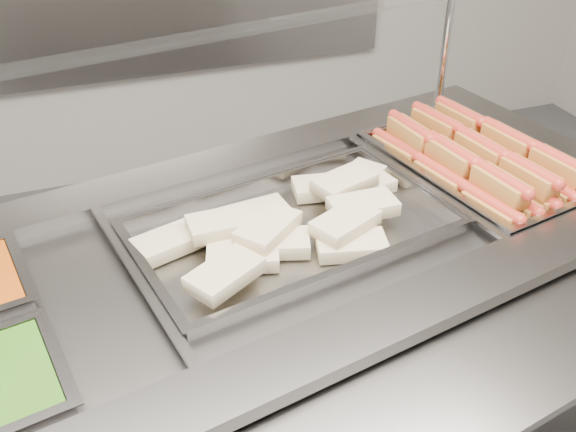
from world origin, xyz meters
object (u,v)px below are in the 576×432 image
object	(u,v)px
pan_wraps	(292,233)
steam_counter	(271,374)
pan_hotdogs	(474,175)
sneeze_guard	(215,40)

from	to	relation	value
pan_wraps	steam_counter	bearing A→B (deg)	-169.21
steam_counter	pan_hotdogs	distance (m)	0.81
steam_counter	pan_hotdogs	bearing A→B (deg)	10.79
steam_counter	sneeze_guard	xyz separation A→B (m)	(-0.04, 0.23, 0.89)
pan_hotdogs	pan_wraps	size ratio (longest dim) A/B	0.81
sneeze_guard	pan_wraps	size ratio (longest dim) A/B	2.26
sneeze_guard	pan_wraps	distance (m)	0.49
steam_counter	pan_hotdogs	world-z (taller)	pan_hotdogs
steam_counter	pan_wraps	bearing A→B (deg)	10.79
steam_counter	pan_hotdogs	xyz separation A→B (m)	(0.67, 0.13, 0.45)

